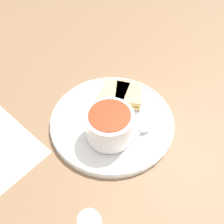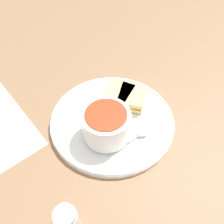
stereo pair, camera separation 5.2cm
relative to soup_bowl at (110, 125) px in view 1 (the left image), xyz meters
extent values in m
plane|color=#8E6B4C|center=(-0.03, -0.04, -0.05)|extent=(2.40, 2.40, 0.00)
cylinder|color=white|center=(-0.03, -0.04, -0.05)|extent=(0.30, 0.30, 0.01)
torus|color=white|center=(-0.03, -0.04, -0.04)|extent=(0.30, 0.30, 0.01)
cylinder|color=white|center=(0.00, 0.00, -0.03)|extent=(0.06, 0.06, 0.01)
cylinder|color=white|center=(0.00, 0.00, 0.00)|extent=(0.11, 0.11, 0.07)
cylinder|color=red|center=(0.00, 0.00, 0.03)|extent=(0.09, 0.09, 0.01)
cube|color=silver|center=(-0.02, 0.04, -0.03)|extent=(0.08, 0.01, 0.00)
ellipsoid|color=silver|center=(-0.07, 0.04, -0.03)|extent=(0.04, 0.03, 0.01)
cube|color=#DBBC7F|center=(-0.11, -0.06, -0.03)|extent=(0.10, 0.10, 0.01)
cube|color=gold|center=(-0.11, -0.06, -0.02)|extent=(0.09, 0.09, 0.01)
cube|color=#DBBC7F|center=(-0.11, -0.06, -0.01)|extent=(0.10, 0.10, 0.01)
cube|color=#DBBC7F|center=(-0.08, -0.09, -0.03)|extent=(0.10, 0.10, 0.01)
cube|color=gold|center=(-0.08, -0.09, -0.02)|extent=(0.09, 0.09, 0.01)
cube|color=#DBBC7F|center=(-0.08, -0.09, -0.01)|extent=(0.10, 0.10, 0.01)
cylinder|color=#B7B7BC|center=(0.15, 0.14, 0.03)|extent=(0.04, 0.04, 0.01)
camera|label=1|loc=(0.17, 0.23, 0.38)|focal=35.00mm
camera|label=2|loc=(0.13, 0.26, 0.38)|focal=35.00mm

